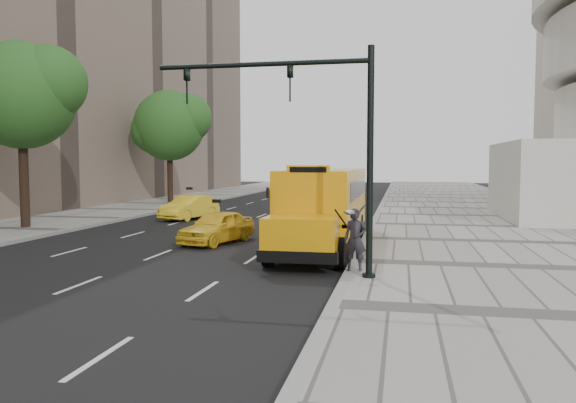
% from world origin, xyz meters
% --- Properties ---
extents(ground, '(140.00, 140.00, 0.00)m').
position_xyz_m(ground, '(0.00, 0.00, 0.00)').
color(ground, black).
rests_on(ground, ground).
extents(sidewalk_museum, '(12.00, 140.00, 0.15)m').
position_xyz_m(sidewalk_museum, '(12.00, 0.00, 0.07)').
color(sidewalk_museum, '#9B9792').
rests_on(sidewalk_museum, ground).
extents(sidewalk_far, '(6.00, 140.00, 0.15)m').
position_xyz_m(sidewalk_far, '(-11.00, 0.00, 0.07)').
color(sidewalk_far, '#9B9792').
rests_on(sidewalk_far, ground).
extents(curb_museum, '(0.30, 140.00, 0.15)m').
position_xyz_m(curb_museum, '(6.00, 0.00, 0.07)').
color(curb_museum, gray).
rests_on(curb_museum, ground).
extents(curb_far, '(0.30, 140.00, 0.15)m').
position_xyz_m(curb_far, '(-8.00, 0.00, 0.07)').
color(curb_far, gray).
rests_on(curb_far, ground).
extents(tree_b, '(5.78, 5.14, 9.07)m').
position_xyz_m(tree_b, '(-10.40, 0.64, 6.54)').
color(tree_b, black).
rests_on(tree_b, ground).
extents(tree_c, '(6.20, 5.51, 8.92)m').
position_xyz_m(tree_c, '(-10.40, 18.13, 6.21)').
color(tree_c, black).
rests_on(tree_c, ground).
extents(school_bus, '(2.96, 11.56, 3.19)m').
position_xyz_m(school_bus, '(4.50, -1.53, 1.76)').
color(school_bus, orange).
rests_on(school_bus, ground).
extents(taxi_near, '(2.58, 4.18, 1.33)m').
position_xyz_m(taxi_near, '(0.09, -1.77, 0.66)').
color(taxi_near, yellow).
rests_on(taxi_near, ground).
extents(taxi_far, '(2.41, 4.43, 1.38)m').
position_xyz_m(taxi_far, '(-4.53, 7.03, 0.69)').
color(taxi_far, yellow).
rests_on(taxi_far, ground).
extents(pedestrian, '(0.67, 0.44, 1.81)m').
position_xyz_m(pedestrian, '(6.15, -7.26, 1.06)').
color(pedestrian, '#27242A').
rests_on(pedestrian, sidewalk_museum).
extents(traffic_signal, '(6.18, 0.36, 6.40)m').
position_xyz_m(traffic_signal, '(5.19, -8.13, 4.09)').
color(traffic_signal, black).
rests_on(traffic_signal, ground).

